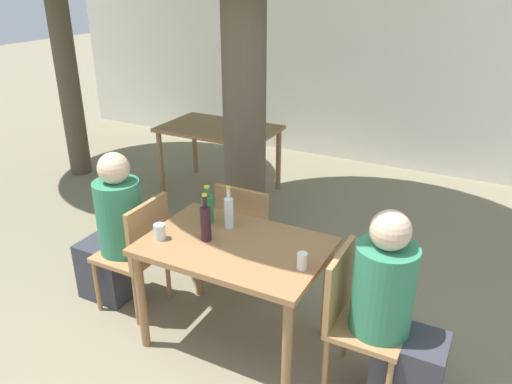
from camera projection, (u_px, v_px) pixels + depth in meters
ground_plane at (237, 339)px, 3.56m from camera, size 30.00×30.00×0.00m
cafe_building_wall at (392, 59)px, 6.23m from camera, size 10.00×0.08×2.80m
dining_table_front at (235, 258)px, 3.28m from camera, size 1.19×0.80×0.78m
dining_table_back at (219, 135)px, 5.70m from camera, size 1.30×0.82×0.78m
patio_chair_0 at (138, 248)px, 3.69m from camera, size 0.44×0.44×0.92m
patio_chair_1 at (355, 313)px, 2.99m from camera, size 0.44×0.44×0.92m
patio_chair_2 at (249, 230)px, 3.96m from camera, size 0.44×0.44×0.92m
person_seated_0 at (114, 236)px, 3.77m from camera, size 0.57×0.33×1.25m
person_seated_1 at (395, 319)px, 2.88m from camera, size 0.58×0.36×1.23m
water_bottle_0 at (229, 212)px, 3.40m from camera, size 0.06×0.06×0.31m
wine_bottle_1 at (206, 222)px, 3.23m from camera, size 0.07×0.07×0.33m
green_bottle_2 at (208, 208)px, 3.47m from camera, size 0.08×0.08×0.28m
drinking_glass_0 at (160, 232)px, 3.28m from camera, size 0.08×0.08×0.11m
drinking_glass_1 at (302, 261)px, 2.94m from camera, size 0.06×0.06×0.11m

